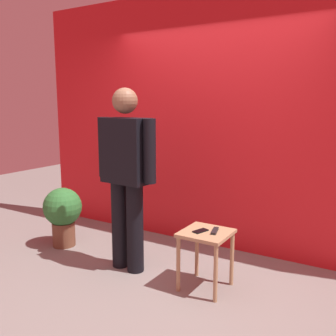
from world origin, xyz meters
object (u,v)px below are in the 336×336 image
Objects in this scene: tv_remote at (215,231)px; potted_plant at (63,212)px; cell_phone at (200,231)px; side_table at (206,243)px; standing_person at (126,171)px.

potted_plant reaches higher than tv_remote.
tv_remote is 0.25× the size of potted_plant.
potted_plant is at bearing -165.74° from cell_phone.
tv_remote reaches higher than cell_phone.
cell_phone is at bearing -2.84° from potted_plant.
side_table is 0.77× the size of potted_plant.
tv_remote reaches higher than side_table.
cell_phone is 0.85× the size of tv_remote.
side_table is at bearing -2.03° from potted_plant.
potted_plant is (-1.93, 0.04, -0.13)m from tv_remote.
standing_person is 3.37× the size of side_table.
tv_remote is (0.07, 0.03, 0.11)m from side_table.
potted_plant is at bearing 177.97° from side_table.
standing_person reaches higher than potted_plant.
potted_plant reaches higher than side_table.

